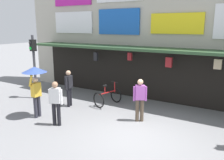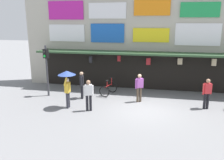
{
  "view_description": "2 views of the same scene",
  "coord_description": "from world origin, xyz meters",
  "px_view_note": "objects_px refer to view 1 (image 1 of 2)",
  "views": [
    {
      "loc": [
        3.0,
        -6.72,
        3.64
      ],
      "look_at": [
        -1.48,
        0.83,
        1.59
      ],
      "focal_mm": 37.55,
      "sensor_mm": 36.0,
      "label": 1
    },
    {
      "loc": [
        0.55,
        -11.93,
        4.67
      ],
      "look_at": [
        -2.01,
        0.88,
        1.33
      ],
      "focal_mm": 37.37,
      "sensor_mm": 36.0,
      "label": 2
    }
  ],
  "objects_px": {
    "bicycle_parked": "(108,97)",
    "pedestrian_in_blue": "(69,86)",
    "pedestrian_with_umbrella": "(35,78)",
    "pedestrian_in_purple": "(140,98)",
    "pedestrian_in_yellow": "(56,101)",
    "traffic_light_near": "(34,57)"
  },
  "relations": [
    {
      "from": "traffic_light_near",
      "to": "pedestrian_in_blue",
      "type": "xyz_separation_m",
      "value": [
        2.28,
        -0.08,
        -1.19
      ]
    },
    {
      "from": "traffic_light_near",
      "to": "pedestrian_in_blue",
      "type": "height_order",
      "value": "traffic_light_near"
    },
    {
      "from": "pedestrian_with_umbrella",
      "to": "pedestrian_in_blue",
      "type": "bearing_deg",
      "value": 81.74
    },
    {
      "from": "bicycle_parked",
      "to": "pedestrian_in_blue",
      "type": "xyz_separation_m",
      "value": [
        -1.43,
        -1.03,
        0.55
      ]
    },
    {
      "from": "bicycle_parked",
      "to": "pedestrian_in_purple",
      "type": "bearing_deg",
      "value": -25.59
    },
    {
      "from": "pedestrian_in_purple",
      "to": "pedestrian_in_blue",
      "type": "relative_size",
      "value": 1.0
    },
    {
      "from": "bicycle_parked",
      "to": "pedestrian_in_yellow",
      "type": "xyz_separation_m",
      "value": [
        -0.42,
        -2.92,
        0.55
      ]
    },
    {
      "from": "pedestrian_in_yellow",
      "to": "pedestrian_in_purple",
      "type": "bearing_deg",
      "value": 37.88
    },
    {
      "from": "bicycle_parked",
      "to": "pedestrian_in_blue",
      "type": "bearing_deg",
      "value": -144.13
    },
    {
      "from": "traffic_light_near",
      "to": "pedestrian_in_yellow",
      "type": "relative_size",
      "value": 1.9
    },
    {
      "from": "bicycle_parked",
      "to": "pedestrian_in_yellow",
      "type": "relative_size",
      "value": 0.78
    },
    {
      "from": "pedestrian_with_umbrella",
      "to": "pedestrian_in_yellow",
      "type": "xyz_separation_m",
      "value": [
        1.25,
        -0.21,
        -0.69
      ]
    },
    {
      "from": "pedestrian_in_yellow",
      "to": "pedestrian_in_blue",
      "type": "xyz_separation_m",
      "value": [
        -1.01,
        1.89,
        0.0
      ]
    },
    {
      "from": "pedestrian_in_purple",
      "to": "traffic_light_near",
      "type": "bearing_deg",
      "value": 179.62
    },
    {
      "from": "pedestrian_with_umbrella",
      "to": "bicycle_parked",
      "type": "bearing_deg",
      "value": 58.32
    },
    {
      "from": "bicycle_parked",
      "to": "pedestrian_in_purple",
      "type": "relative_size",
      "value": 0.78
    },
    {
      "from": "traffic_light_near",
      "to": "pedestrian_with_umbrella",
      "type": "bearing_deg",
      "value": -40.84
    },
    {
      "from": "traffic_light_near",
      "to": "pedestrian_in_blue",
      "type": "distance_m",
      "value": 2.58
    },
    {
      "from": "traffic_light_near",
      "to": "pedestrian_in_yellow",
      "type": "height_order",
      "value": "traffic_light_near"
    },
    {
      "from": "pedestrian_in_yellow",
      "to": "pedestrian_in_blue",
      "type": "distance_m",
      "value": 2.14
    },
    {
      "from": "traffic_light_near",
      "to": "bicycle_parked",
      "type": "relative_size",
      "value": 2.45
    },
    {
      "from": "pedestrian_in_yellow",
      "to": "bicycle_parked",
      "type": "bearing_deg",
      "value": 81.75
    }
  ]
}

